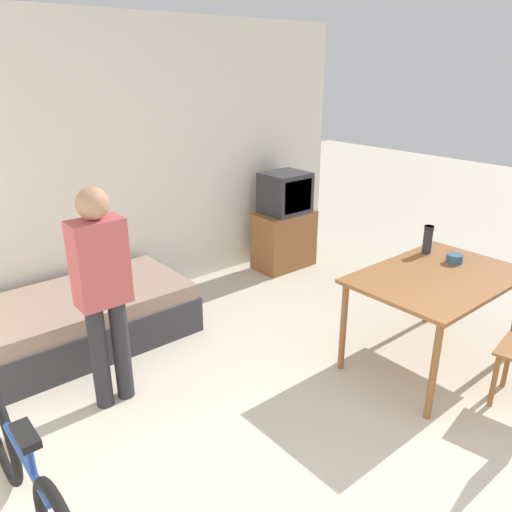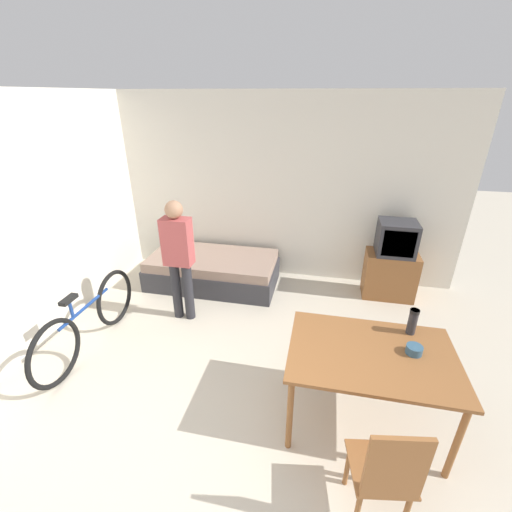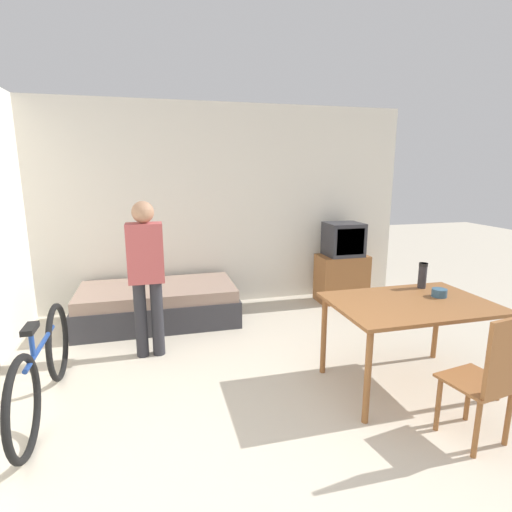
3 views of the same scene
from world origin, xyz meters
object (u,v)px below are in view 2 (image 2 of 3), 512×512
object	(u,v)px
wooden_chair	(386,473)
tv	(392,263)
daybed	(213,270)
mate_bowl	(414,350)
person_standing	(179,254)
thermos_flask	(413,320)
dining_table	(371,360)
bicycle	(88,321)

from	to	relation	value
wooden_chair	tv	bearing A→B (deg)	81.47
daybed	tv	bearing A→B (deg)	4.09
daybed	wooden_chair	distance (m)	3.57
mate_bowl	wooden_chair	bearing A→B (deg)	-107.60
person_standing	thermos_flask	world-z (taller)	person_standing
thermos_flask	mate_bowl	bearing A→B (deg)	-94.84
tv	person_standing	world-z (taller)	person_standing
daybed	dining_table	size ratio (longest dim) A/B	1.44
daybed	thermos_flask	bearing A→B (deg)	-35.95
dining_table	mate_bowl	size ratio (longest dim) A/B	10.40
daybed	person_standing	distance (m)	1.13
person_standing	bicycle	bearing A→B (deg)	-135.54
thermos_flask	mate_bowl	distance (m)	0.29
dining_table	bicycle	xyz separation A→B (m)	(-2.94, 0.38, -0.33)
daybed	mate_bowl	bearing A→B (deg)	-40.20
person_standing	thermos_flask	distance (m)	2.62
wooden_chair	thermos_flask	bearing A→B (deg)	75.27
wooden_chair	person_standing	xyz separation A→B (m)	(-2.19, 1.97, 0.38)
bicycle	mate_bowl	xyz separation A→B (m)	(3.26, -0.32, 0.44)
dining_table	mate_bowl	world-z (taller)	mate_bowl
tv	person_standing	bearing A→B (deg)	-157.73
wooden_chair	bicycle	bearing A→B (deg)	158.09
dining_table	bicycle	distance (m)	2.98
wooden_chair	thermos_flask	distance (m)	1.24
bicycle	thermos_flask	xyz separation A→B (m)	(3.28, -0.06, 0.54)
daybed	person_standing	xyz separation A→B (m)	(-0.10, -0.90, 0.67)
mate_bowl	bicycle	bearing A→B (deg)	174.34
tv	mate_bowl	distance (m)	2.21
wooden_chair	bicycle	world-z (taller)	wooden_chair
dining_table	person_standing	xyz separation A→B (m)	(-2.14, 1.16, 0.21)
daybed	wooden_chair	bearing A→B (deg)	-53.99
dining_table	tv	bearing A→B (deg)	77.41
daybed	mate_bowl	size ratio (longest dim) A/B	14.94
tv	dining_table	xyz separation A→B (m)	(-0.50, -2.24, 0.16)
wooden_chair	person_standing	size ratio (longest dim) A/B	0.61
daybed	wooden_chair	world-z (taller)	wooden_chair
tv	bicycle	bearing A→B (deg)	-151.58
bicycle	daybed	bearing A→B (deg)	62.10
thermos_flask	bicycle	bearing A→B (deg)	179.03
dining_table	person_standing	bearing A→B (deg)	151.65
bicycle	mate_bowl	world-z (taller)	mate_bowl
dining_table	thermos_flask	size ratio (longest dim) A/B	5.55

